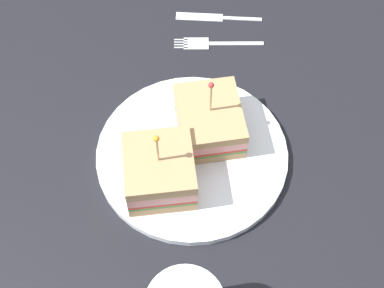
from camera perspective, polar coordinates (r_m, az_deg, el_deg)
ground_plane at (r=73.45cm, az=0.00°, el=-1.67°), size 111.74×111.74×2.00cm
plate at (r=72.14cm, az=0.00°, el=-1.06°), size 24.15×24.15×1.05cm
sandwich_half_front at (r=67.32cm, az=-3.27°, el=-2.73°), size 11.29×11.44×10.20cm
sandwich_half_back at (r=71.46cm, az=1.76°, el=2.35°), size 11.63×12.09×9.94cm
fork at (r=83.76cm, az=1.62°, el=10.03°), size 12.30×6.32×0.35cm
knife at (r=87.34cm, az=2.16°, el=12.55°), size 12.40×5.42×0.35cm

